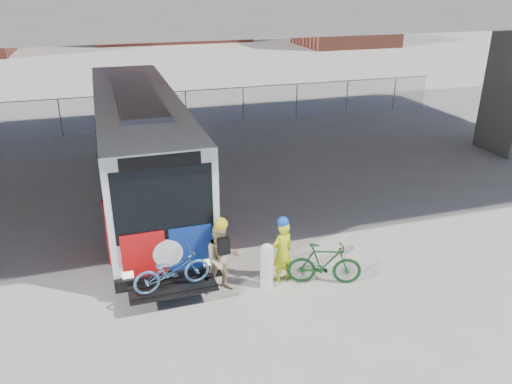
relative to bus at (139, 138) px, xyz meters
name	(u,v)px	position (x,y,z in m)	size (l,w,h in m)	color
ground	(226,235)	(2.00, -3.58, -2.11)	(160.00, 160.00, 0.00)	#9E9991
bus	(139,138)	(0.00, 0.00, 0.00)	(2.67, 12.98, 3.69)	silver
chainlink_fence	(166,100)	(2.00, 8.42, -0.68)	(30.00, 0.06, 30.00)	gray
bollard	(267,264)	(2.29, -6.50, -1.47)	(0.31, 0.31, 1.20)	white
cyclist_hivis	(282,250)	(2.75, -6.32, -1.26)	(0.67, 0.54, 1.77)	#CADA17
cyclist_tan	(222,257)	(1.23, -6.33, -1.19)	(0.87, 0.69, 1.96)	tan
bike_parked	(324,264)	(3.70, -6.76, -1.56)	(0.52, 1.82, 1.10)	#123918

